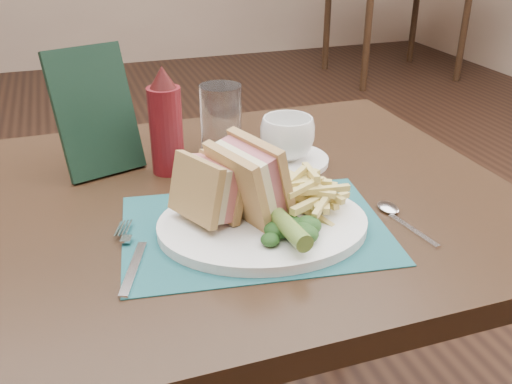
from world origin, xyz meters
The scene contains 18 objects.
floor centered at (0.00, 0.00, 0.00)m, with size 7.00×7.00×0.00m, color black.
wall_back centered at (0.00, 3.50, 0.00)m, with size 6.00×6.00×0.00m, color tan.
table_main centered at (0.00, -0.50, 0.38)m, with size 0.90×0.75×0.75m, color black, non-canonical shape.
table_bg_right centered at (2.14, 2.48, 0.38)m, with size 0.90×0.75×0.75m, color black, non-canonical shape.
placemat centered at (-0.01, -0.62, 0.75)m, with size 0.37×0.27×0.00m, color #194D51.
plate centered at (0.00, -0.63, 0.76)m, with size 0.30×0.24×0.01m, color white, non-canonical shape.
sandwich_half_a centered at (-0.09, -0.61, 0.82)m, with size 0.06×0.09×0.09m, color tan, non-canonical shape.
sandwich_half_b centered at (-0.03, -0.62, 0.83)m, with size 0.06×0.12×0.11m, color tan, non-canonical shape.
kale_garnish centered at (0.02, -0.69, 0.78)m, with size 0.11×0.08×0.03m, color #163513, non-canonical shape.
pickle_spear centered at (0.02, -0.68, 0.79)m, with size 0.02×0.02×0.12m, color #54772D.
fries_pile centered at (0.07, -0.62, 0.80)m, with size 0.18×0.20×0.06m, color #CFBF67, non-canonical shape.
fork centered at (-0.18, -0.64, 0.76)m, with size 0.03×0.17×0.01m, color silver, non-canonical shape.
spoon centered at (0.21, -0.68, 0.76)m, with size 0.03×0.15×0.01m, color silver, non-canonical shape.
saucer centered at (0.13, -0.42, 0.76)m, with size 0.15×0.15×0.01m, color white.
coffee_cup centered at (0.13, -0.42, 0.80)m, with size 0.10×0.10×0.08m, color white.
drinking_glass centered at (0.03, -0.33, 0.81)m, with size 0.08×0.08×0.13m, color silver.
ketchup_bottle centered at (-0.08, -0.38, 0.84)m, with size 0.06×0.06×0.19m, color #570E14, non-canonical shape.
check_presenter centered at (-0.19, -0.34, 0.86)m, with size 0.13×0.01×0.22m, color black.
Camera 1 is at (-0.23, -1.29, 1.17)m, focal length 40.00 mm.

